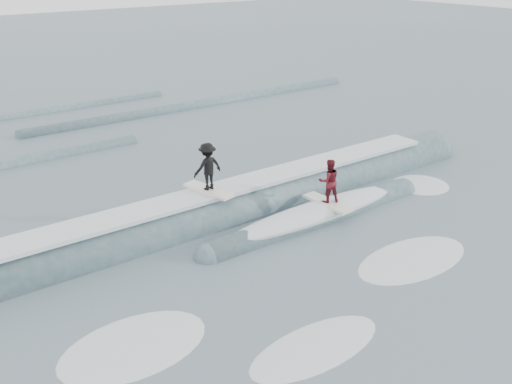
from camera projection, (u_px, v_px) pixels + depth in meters
ground at (316, 257)px, 17.62m from camera, size 160.00×160.00×0.00m
breaking_wave at (250, 211)px, 20.59m from camera, size 23.71×3.81×2.06m
surfer_black at (208, 169)px, 19.23m from camera, size 1.09×2.07×1.74m
surfer_red at (329, 184)px, 19.80m from camera, size 0.93×2.02×1.67m
whitewater at (339, 275)px, 16.63m from camera, size 16.69×7.07×0.10m
far_swells at (66, 131)px, 29.79m from camera, size 39.48×8.65×0.80m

